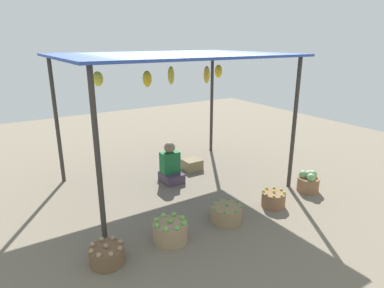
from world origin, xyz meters
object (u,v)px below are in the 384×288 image
at_px(basket_potatoes, 107,255).
at_px(basket_limes, 273,199).
at_px(basket_green_chilies, 226,213).
at_px(basket_green_apples, 170,231).
at_px(basket_cabbages, 308,182).
at_px(vendor_person, 170,167).
at_px(wooden_crate_near_vendor, 192,164).

xyz_separation_m(basket_potatoes, basket_limes, (2.76, -0.03, 0.01)).
xyz_separation_m(basket_potatoes, basket_green_chilies, (1.83, 0.01, 0.01)).
height_order(basket_green_apples, basket_limes, basket_green_apples).
relative_size(basket_green_apples, basket_cabbages, 1.20).
relative_size(basket_limes, basket_cabbages, 0.99).
xyz_separation_m(vendor_person, basket_potatoes, (-1.82, -1.72, -0.19)).
bearing_deg(basket_green_apples, basket_potatoes, -179.67).
distance_m(basket_green_apples, basket_cabbages, 2.82).
bearing_deg(basket_limes, basket_green_chilies, 177.60).
bearing_deg(wooden_crate_near_vendor, basket_cabbages, -58.70).
relative_size(basket_limes, wooden_crate_near_vendor, 1.06).
bearing_deg(basket_green_chilies, wooden_crate_near_vendor, 71.67).
xyz_separation_m(vendor_person, basket_green_apples, (-0.95, -1.72, -0.16)).
bearing_deg(basket_limes, wooden_crate_near_vendor, 97.46).
distance_m(vendor_person, wooden_crate_near_vendor, 0.76).
relative_size(basket_green_chilies, basket_cabbages, 1.22).
xyz_separation_m(basket_potatoes, basket_cabbages, (3.70, 0.04, 0.06)).
bearing_deg(basket_cabbages, basket_potatoes, -179.33).
relative_size(basket_green_apples, basket_green_chilies, 0.98).
distance_m(basket_green_chilies, basket_limes, 0.94).
bearing_deg(basket_cabbages, basket_green_apples, -179.22).
distance_m(basket_limes, basket_cabbages, 0.94).
xyz_separation_m(vendor_person, basket_green_chilies, (0.00, -1.72, -0.18)).
bearing_deg(basket_green_apples, basket_cabbages, 0.78).
height_order(basket_green_chilies, basket_limes, same).
xyz_separation_m(vendor_person, wooden_crate_near_vendor, (0.67, 0.30, -0.19)).
bearing_deg(basket_green_chilies, basket_green_apples, -179.82).
xyz_separation_m(basket_potatoes, wooden_crate_near_vendor, (2.49, 2.02, -0.00)).
bearing_deg(basket_green_chilies, basket_potatoes, -179.75).
height_order(vendor_person, wooden_crate_near_vendor, vendor_person).
bearing_deg(basket_green_chilies, basket_limes, -2.40).
xyz_separation_m(basket_cabbages, wooden_crate_near_vendor, (-1.20, 1.98, -0.07)).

